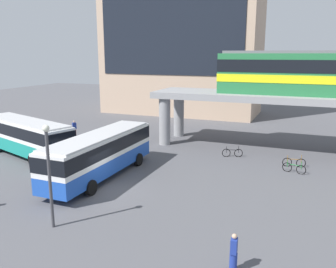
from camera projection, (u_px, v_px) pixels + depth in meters
name	position (u px, v px, depth m)	size (l,w,h in m)	color
ground_plane	(164.00, 152.00, 32.42)	(120.00, 120.00, 0.00)	#515156
station_building	(182.00, 38.00, 52.00)	(22.59, 10.20, 21.93)	tan
elevated_platform	(324.00, 105.00, 30.78)	(30.86, 5.62, 5.20)	gray
train	(331.00, 73.00, 30.08)	(19.13, 2.96, 3.84)	#26723F
bus_main	(100.00, 151.00, 25.30)	(2.85, 11.06, 3.22)	#1E4CB2
bus_secondary	(26.00, 134.00, 30.59)	(11.28, 5.90, 3.22)	teal
bicycle_brown	(294.00, 162.00, 28.03)	(1.78, 0.34, 1.04)	black
bicycle_green	(294.00, 168.00, 26.61)	(1.75, 0.51, 1.04)	black
bicycle_black	(232.00, 153.00, 30.76)	(1.72, 0.61, 1.04)	black
pedestrian_by_bike_rack	(75.00, 129.00, 38.07)	(0.45, 0.48, 1.77)	maroon
pedestrian_near_building	(234.00, 253.00, 14.50)	(0.32, 0.42, 1.66)	navy
lamp_post	(49.00, 167.00, 17.64)	(0.36, 0.36, 5.41)	#3F3F44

